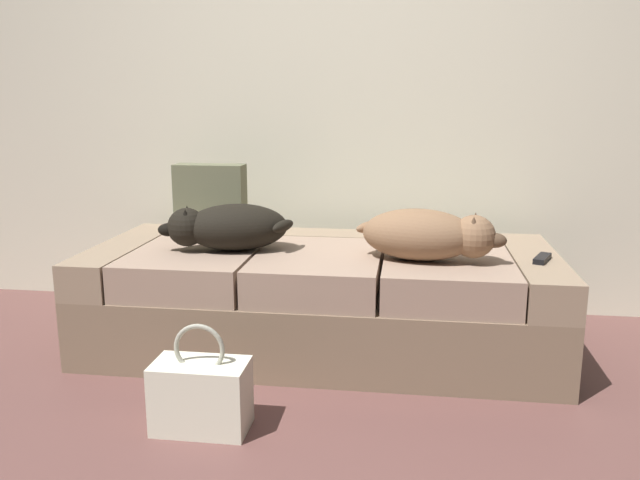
# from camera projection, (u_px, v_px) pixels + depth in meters

# --- Properties ---
(back_wall) EXTENTS (6.40, 0.10, 2.80)m
(back_wall) POSITION_uv_depth(u_px,v_px,m) (339.00, 40.00, 3.29)
(back_wall) COLOR beige
(back_wall) RESTS_ON ground
(couch) EXTENTS (2.04, 0.90, 0.46)m
(couch) POSITION_uv_depth(u_px,v_px,m) (322.00, 298.00, 2.90)
(couch) COLOR #7E6750
(couch) RESTS_ON ground
(dog_dark) EXTENTS (0.59, 0.36, 0.20)m
(dog_dark) POSITION_uv_depth(u_px,v_px,m) (228.00, 227.00, 2.80)
(dog_dark) COLOR black
(dog_dark) RESTS_ON couch
(dog_tan) EXTENTS (0.62, 0.34, 0.21)m
(dog_tan) POSITION_uv_depth(u_px,v_px,m) (428.00, 235.00, 2.62)
(dog_tan) COLOR brown
(dog_tan) RESTS_ON couch
(tv_remote) EXTENTS (0.10, 0.16, 0.02)m
(tv_remote) POSITION_uv_depth(u_px,v_px,m) (542.00, 258.00, 2.63)
(tv_remote) COLOR black
(tv_remote) RESTS_ON couch
(throw_pillow) EXTENTS (0.34, 0.12, 0.34)m
(throw_pillow) POSITION_uv_depth(u_px,v_px,m) (210.00, 199.00, 3.14)
(throw_pillow) COLOR #616348
(throw_pillow) RESTS_ON couch
(handbag) EXTENTS (0.32, 0.18, 0.38)m
(handbag) POSITION_uv_depth(u_px,v_px,m) (201.00, 394.00, 2.18)
(handbag) COLOR #EAE9CD
(handbag) RESTS_ON ground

